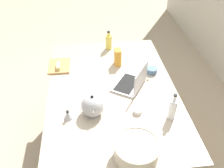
# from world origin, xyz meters

# --- Properties ---
(ground_plane) EXTENTS (12.00, 12.00, 0.00)m
(ground_plane) POSITION_xyz_m (0.00, 0.00, 0.00)
(ground_plane) COLOR #B7A88E
(island_counter) EXTENTS (1.71, 1.13, 0.90)m
(island_counter) POSITION_xyz_m (0.00, 0.00, 0.45)
(island_counter) COLOR brown
(island_counter) RESTS_ON ground
(laptop) EXTENTS (0.38, 0.36, 0.22)m
(laptop) POSITION_xyz_m (-0.00, 0.18, 0.95)
(laptop) COLOR #B7B7BC
(laptop) RESTS_ON island_counter
(mixing_bowl_large) EXTENTS (0.30, 0.30, 0.13)m
(mixing_bowl_large) POSITION_xyz_m (0.73, 0.07, 0.97)
(mixing_bowl_large) COLOR beige
(mixing_bowl_large) RESTS_ON island_counter
(bottle_oil) EXTENTS (0.07, 0.07, 0.21)m
(bottle_oil) POSITION_xyz_m (-0.71, 0.04, 0.98)
(bottle_oil) COLOR #DBC64C
(bottle_oil) RESTS_ON island_counter
(bottle_vinegar) EXTENTS (0.06, 0.06, 0.23)m
(bottle_vinegar) POSITION_xyz_m (0.41, 0.42, 0.99)
(bottle_vinegar) COLOR white
(bottle_vinegar) RESTS_ON island_counter
(kettle) EXTENTS (0.21, 0.18, 0.20)m
(kettle) POSITION_xyz_m (0.30, -0.19, 0.98)
(kettle) COLOR #ADADB2
(kettle) RESTS_ON island_counter
(cutting_board) EXTENTS (0.27, 0.21, 0.02)m
(cutting_board) POSITION_xyz_m (-0.40, -0.49, 0.91)
(cutting_board) COLOR #AD7F4C
(cutting_board) RESTS_ON island_counter
(butter_stick_left) EXTENTS (0.11, 0.04, 0.04)m
(butter_stick_left) POSITION_xyz_m (-0.37, -0.49, 0.94)
(butter_stick_left) COLOR #F4E58C
(butter_stick_left) RESTS_ON cutting_board
(ramekin_small) EXTENTS (0.07, 0.07, 0.04)m
(ramekin_small) POSITION_xyz_m (0.33, 0.17, 0.92)
(ramekin_small) COLOR white
(ramekin_small) RESTS_ON island_counter
(ramekin_medium) EXTENTS (0.10, 0.10, 0.05)m
(ramekin_medium) POSITION_xyz_m (-0.20, 0.41, 0.93)
(ramekin_medium) COLOR slate
(ramekin_medium) RESTS_ON island_counter
(kitchen_timer) EXTENTS (0.07, 0.07, 0.08)m
(kitchen_timer) POSITION_xyz_m (0.33, -0.38, 0.94)
(kitchen_timer) COLOR #B2B2B7
(kitchen_timer) RESTS_ON island_counter
(candy_bag) EXTENTS (0.09, 0.06, 0.17)m
(candy_bag) POSITION_xyz_m (-0.38, 0.10, 0.99)
(candy_bag) COLOR gold
(candy_bag) RESTS_ON island_counter
(candy_0) EXTENTS (0.02, 0.02, 0.02)m
(candy_0) POSITION_xyz_m (-0.13, 0.20, 0.91)
(candy_0) COLOR orange
(candy_0) RESTS_ON island_counter
(candy_1) EXTENTS (0.01, 0.01, 0.01)m
(candy_1) POSITION_xyz_m (-0.08, 0.34, 0.91)
(candy_1) COLOR yellow
(candy_1) RESTS_ON island_counter
(candy_2) EXTENTS (0.02, 0.02, 0.02)m
(candy_2) POSITION_xyz_m (0.25, -0.20, 0.91)
(candy_2) COLOR red
(candy_2) RESTS_ON island_counter
(candy_3) EXTENTS (0.02, 0.02, 0.02)m
(candy_3) POSITION_xyz_m (0.22, -0.22, 0.91)
(candy_3) COLOR green
(candy_3) RESTS_ON island_counter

